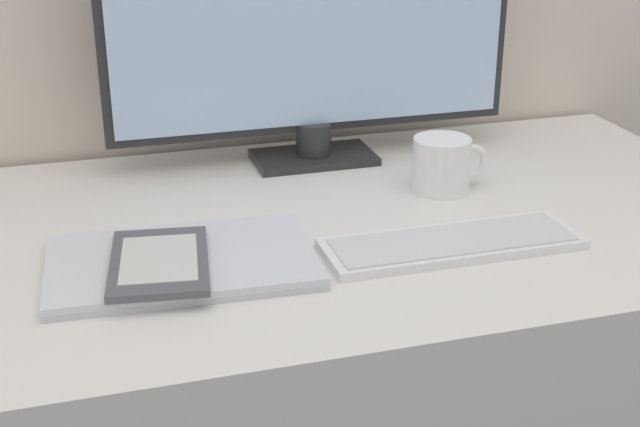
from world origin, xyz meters
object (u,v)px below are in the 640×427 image
keyboard (452,243)px  ereader (159,262)px  monitor (313,20)px  laptop (182,262)px  coffee_mug (443,164)px

keyboard → ereader: size_ratio=1.73×
monitor → laptop: size_ratio=1.98×
keyboard → coffee_mug: (0.07, 0.19, 0.03)m
monitor → ereader: monitor is taller
monitor → keyboard: size_ratio=1.96×
keyboard → laptop: (-0.34, 0.04, 0.00)m
keyboard → ereader: ereader is taller
ereader → laptop: bearing=33.7°
monitor → coffee_mug: 0.30m
ereader → keyboard: bearing=-3.2°
monitor → laptop: (-0.26, -0.34, -0.22)m
keyboard → laptop: 0.34m
keyboard → ereader: 0.37m
monitor → ereader: 0.50m
keyboard → laptop: bearing=173.3°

